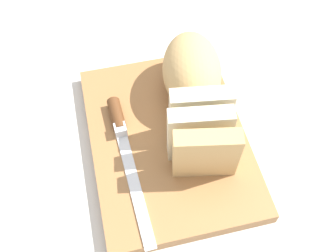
# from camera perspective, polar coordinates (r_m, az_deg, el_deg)

# --- Properties ---
(ground_plane) EXTENTS (3.00, 3.00, 0.00)m
(ground_plane) POSITION_cam_1_polar(r_m,az_deg,el_deg) (0.72, -0.00, -2.44)
(ground_plane) COLOR beige
(cutting_board) EXTENTS (0.37, 0.28, 0.02)m
(cutting_board) POSITION_cam_1_polar(r_m,az_deg,el_deg) (0.71, -0.00, -1.92)
(cutting_board) COLOR #9E6B3D
(cutting_board) RESTS_ON ground_plane
(bread_loaf) EXTENTS (0.28, 0.13, 0.11)m
(bread_loaf) POSITION_cam_1_polar(r_m,az_deg,el_deg) (0.69, 3.76, 4.97)
(bread_loaf) COLOR tan
(bread_loaf) RESTS_ON cutting_board
(bread_knife) EXTENTS (0.27, 0.04, 0.02)m
(bread_knife) POSITION_cam_1_polar(r_m,az_deg,el_deg) (0.70, -6.58, -0.78)
(bread_knife) COLOR silver
(bread_knife) RESTS_ON cutting_board
(crumb_near_knife) EXTENTS (0.01, 0.01, 0.01)m
(crumb_near_knife) POSITION_cam_1_polar(r_m,az_deg,el_deg) (0.70, 3.53, -1.22)
(crumb_near_knife) COLOR #996633
(crumb_near_knife) RESTS_ON cutting_board
(crumb_near_loaf) EXTENTS (0.01, 0.01, 0.01)m
(crumb_near_loaf) POSITION_cam_1_polar(r_m,az_deg,el_deg) (0.74, 4.44, 2.84)
(crumb_near_loaf) COLOR #996633
(crumb_near_loaf) RESTS_ON cutting_board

